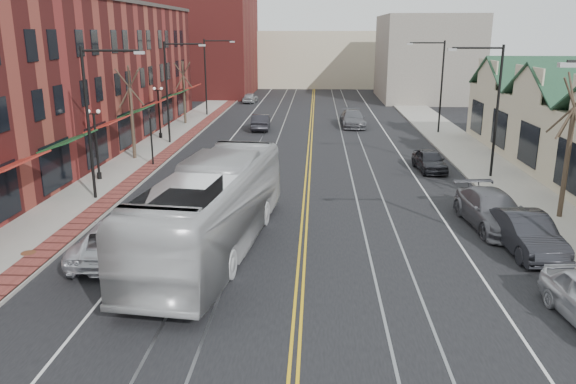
# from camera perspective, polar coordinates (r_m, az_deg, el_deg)

# --- Properties ---
(ground) EXTENTS (160.00, 160.00, 0.00)m
(ground) POSITION_cam_1_polar(r_m,az_deg,el_deg) (15.59, 0.50, -18.72)
(ground) COLOR black
(ground) RESTS_ON ground
(sidewalk_left) EXTENTS (4.00, 120.00, 0.15)m
(sidewalk_left) POSITION_cam_1_polar(r_m,az_deg,el_deg) (36.20, -17.40, 1.16)
(sidewalk_left) COLOR gray
(sidewalk_left) RESTS_ON ground
(sidewalk_right) EXTENTS (4.00, 120.00, 0.15)m
(sidewalk_right) POSITION_cam_1_polar(r_m,az_deg,el_deg) (35.85, 21.51, 0.63)
(sidewalk_right) COLOR gray
(sidewalk_right) RESTS_ON ground
(building_left) EXTENTS (10.00, 50.00, 11.00)m
(building_left) POSITION_cam_1_polar(r_m,az_deg,el_deg) (44.47, -23.51, 10.33)
(building_left) COLOR maroon
(building_left) RESTS_ON ground
(backdrop_left) EXTENTS (14.00, 18.00, 14.00)m
(backdrop_left) POSITION_cam_1_polar(r_m,az_deg,el_deg) (84.46, -8.61, 14.53)
(backdrop_left) COLOR maroon
(backdrop_left) RESTS_ON ground
(backdrop_mid) EXTENTS (22.00, 14.00, 9.00)m
(backdrop_mid) POSITION_cam_1_polar(r_m,az_deg,el_deg) (97.91, 2.72, 13.40)
(backdrop_mid) COLOR beige
(backdrop_mid) RESTS_ON ground
(backdrop_right) EXTENTS (12.00, 16.00, 11.00)m
(backdrop_right) POSITION_cam_1_polar(r_m,az_deg,el_deg) (79.21, 13.85, 13.09)
(backdrop_right) COLOR slate
(backdrop_right) RESTS_ON ground
(streetlight_l_1) EXTENTS (3.33, 0.25, 8.00)m
(streetlight_l_1) POSITION_cam_1_polar(r_m,az_deg,el_deg) (31.28, -18.99, 8.05)
(streetlight_l_1) COLOR black
(streetlight_l_1) RESTS_ON sidewalk_left
(streetlight_l_2) EXTENTS (3.33, 0.25, 8.00)m
(streetlight_l_2) POSITION_cam_1_polar(r_m,az_deg,el_deg) (46.44, -11.71, 10.90)
(streetlight_l_2) COLOR black
(streetlight_l_2) RESTS_ON sidewalk_left
(streetlight_l_3) EXTENTS (3.33, 0.25, 8.00)m
(streetlight_l_3) POSITION_cam_1_polar(r_m,az_deg,el_deg) (62.02, -7.99, 12.27)
(streetlight_l_3) COLOR black
(streetlight_l_3) RESTS_ON sidewalk_left
(streetlight_r_1) EXTENTS (3.33, 0.25, 8.00)m
(streetlight_r_1) POSITION_cam_1_polar(r_m,az_deg,el_deg) (36.56, 19.91, 9.00)
(streetlight_r_1) COLOR black
(streetlight_r_1) RESTS_ON sidewalk_right
(streetlight_r_2) EXTENTS (3.33, 0.25, 8.00)m
(streetlight_r_2) POSITION_cam_1_polar(r_m,az_deg,el_deg) (52.02, 14.90, 11.21)
(streetlight_r_2) COLOR black
(streetlight_r_2) RESTS_ON sidewalk_right
(lamppost_l_2) EXTENTS (0.84, 0.28, 4.27)m
(lamppost_l_2) POSITION_cam_1_polar(r_m,az_deg,el_deg) (36.03, -18.87, 4.44)
(lamppost_l_2) COLOR black
(lamppost_l_2) RESTS_ON sidewalk_left
(lamppost_l_3) EXTENTS (0.84, 0.28, 4.27)m
(lamppost_l_3) POSITION_cam_1_polar(r_m,az_deg,el_deg) (49.12, -12.94, 7.77)
(lamppost_l_3) COLOR black
(lamppost_l_3) RESTS_ON sidewalk_left
(tree_left_near) EXTENTS (1.78, 1.37, 6.48)m
(tree_left_near) POSITION_cam_1_polar(r_m,az_deg,el_deg) (41.29, -15.62, 7.93)
(tree_left_near) COLOR #382B21
(tree_left_near) RESTS_ON sidewalk_left
(tree_left_far) EXTENTS (1.66, 1.28, 6.02)m
(tree_left_far) POSITION_cam_1_polar(r_m,az_deg,el_deg) (56.61, -10.53, 10.04)
(tree_left_far) COLOR #382B21
(tree_left_far) RESTS_ON sidewalk_left
(tree_right_mid) EXTENTS (1.90, 1.46, 6.93)m
(tree_right_mid) POSITION_cam_1_polar(r_m,az_deg,el_deg) (29.80, 26.67, 4.37)
(tree_right_mid) COLOR #382B21
(tree_right_mid) RESTS_ON sidewalk_right
(manhole_far) EXTENTS (0.60, 0.60, 0.02)m
(manhole_far) POSITION_cam_1_polar(r_m,az_deg,el_deg) (25.43, -24.87, -5.63)
(manhole_far) COLOR #592D19
(manhole_far) RESTS_ON sidewalk_left
(traffic_signal) EXTENTS (0.18, 0.15, 3.80)m
(traffic_signal) POSITION_cam_1_polar(r_m,az_deg,el_deg) (39.00, -13.75, 5.89)
(traffic_signal) COLOR black
(traffic_signal) RESTS_ON sidewalk_left
(transit_bus) EXTENTS (4.71, 13.75, 3.75)m
(transit_bus) POSITION_cam_1_polar(r_m,az_deg,el_deg) (23.31, -7.67, -1.64)
(transit_bus) COLOR silver
(transit_bus) RESTS_ON ground
(parked_suv) EXTENTS (2.84, 5.78, 1.58)m
(parked_suv) POSITION_cam_1_polar(r_m,az_deg,el_deg) (23.89, -16.94, -4.54)
(parked_suv) COLOR silver
(parked_suv) RESTS_ON ground
(parked_car_b) EXTENTS (2.02, 5.05, 1.63)m
(parked_car_b) POSITION_cam_1_polar(r_m,az_deg,el_deg) (25.35, 23.07, -3.89)
(parked_car_b) COLOR black
(parked_car_b) RESTS_ON ground
(parked_car_c) EXTENTS (2.84, 5.89, 1.65)m
(parked_car_c) POSITION_cam_1_polar(r_m,az_deg,el_deg) (27.99, 20.05, -1.73)
(parked_car_c) COLOR #5D5D64
(parked_car_c) RESTS_ON ground
(parked_car_d) EXTENTS (2.00, 4.25, 1.40)m
(parked_car_d) POSITION_cam_1_polar(r_m,az_deg,el_deg) (38.17, 14.19, 3.12)
(parked_car_d) COLOR #222328
(parked_car_d) RESTS_ON ground
(distant_car_left) EXTENTS (1.71, 4.51, 1.47)m
(distant_car_left) POSITION_cam_1_polar(r_m,az_deg,el_deg) (52.93, -2.78, 7.11)
(distant_car_left) COLOR black
(distant_car_left) RESTS_ON ground
(distant_car_right) EXTENTS (2.40, 5.53, 1.58)m
(distant_car_right) POSITION_cam_1_polar(r_m,az_deg,el_deg) (54.92, 6.60, 7.41)
(distant_car_right) COLOR #5C5C63
(distant_car_right) RESTS_ON ground
(distant_car_far) EXTENTS (1.98, 3.94, 1.29)m
(distant_car_far) POSITION_cam_1_polar(r_m,az_deg,el_deg) (73.64, -3.83, 9.52)
(distant_car_far) COLOR #9EA0A4
(distant_car_far) RESTS_ON ground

